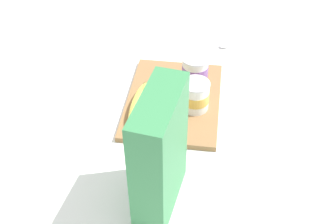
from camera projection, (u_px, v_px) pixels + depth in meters
ground_plane at (174, 102)px, 1.16m from camera, size 2.40×2.40×0.00m
cutting_board at (174, 100)px, 1.16m from camera, size 0.34×0.25×0.01m
cereal_box at (160, 155)px, 0.83m from camera, size 0.19×0.09×0.28m
yogurt_cup_front at (195, 71)px, 1.17m from camera, size 0.08×0.08×0.09m
yogurt_cup_back at (195, 96)px, 1.10m from camera, size 0.07×0.07×0.08m
banana_bunch at (148, 102)px, 1.11m from camera, size 0.18×0.13×0.04m
spoon at (217, 48)px, 1.35m from camera, size 0.09×0.12×0.01m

